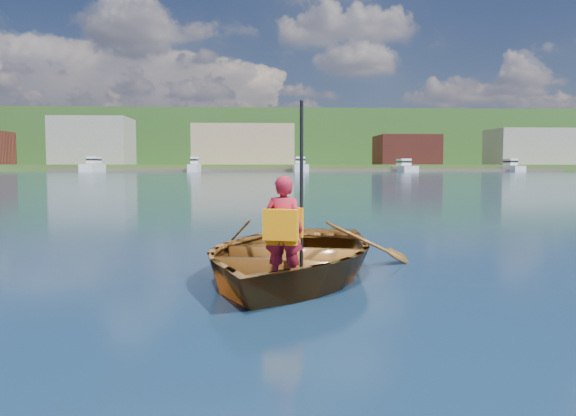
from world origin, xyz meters
TOP-DOWN VIEW (x-y plane):
  - ground at (0.00, 0.00)m, footprint 600.00×600.00m
  - rowboat at (0.60, -0.19)m, footprint 3.69×4.46m
  - child_paddler at (0.51, -1.10)m, footprint 0.45×0.41m
  - shoreline at (0.00, 236.61)m, footprint 400.00×140.00m
  - dock at (1.79, 148.00)m, footprint 159.91×14.67m
  - waterfront_buildings at (-7.74, 165.00)m, footprint 202.00×16.00m
  - marina_yachts at (-3.89, 143.32)m, footprint 145.32×13.67m
  - hillside_trees at (-19.41, 235.27)m, footprint 298.98×91.44m

SIDE VIEW (x-z plane):
  - ground at x=0.00m, z-range 0.00..0.00m
  - rowboat at x=0.60m, z-range -0.15..0.65m
  - dock at x=1.79m, z-range 0.00..0.80m
  - child_paddler at x=0.51m, z-range -0.26..1.56m
  - marina_yachts at x=-3.89m, z-range -0.74..3.54m
  - waterfront_buildings at x=-7.74m, z-range 0.74..14.74m
  - shoreline at x=0.00m, z-range -0.68..21.32m
  - hillside_trees at x=-19.41m, z-range 4.39..30.56m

